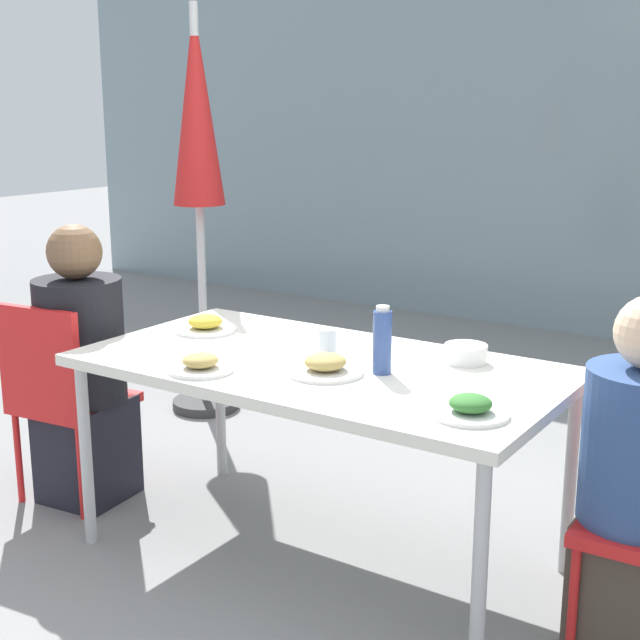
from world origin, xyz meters
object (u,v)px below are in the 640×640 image
at_px(closed_umbrella, 197,136).
at_px(salad_bowl, 466,353).
at_px(person_right, 638,493).
at_px(bottle, 382,341).
at_px(chair_left, 60,389).
at_px(person_left, 82,374).
at_px(drinking_cup, 327,342).

height_order(closed_umbrella, salad_bowl, closed_umbrella).
bearing_deg(closed_umbrella, person_right, -21.66).
xyz_separation_m(person_right, bottle, (-0.85, -0.03, 0.34)).
distance_m(chair_left, person_left, 0.11).
distance_m(person_right, salad_bowl, 0.76).
distance_m(chair_left, bottle, 1.44).
height_order(person_left, salad_bowl, person_left).
distance_m(closed_umbrella, salad_bowl, 2.12).
bearing_deg(closed_umbrella, salad_bowl, -22.10).
height_order(bottle, drinking_cup, bottle).
bearing_deg(drinking_cup, person_left, -169.30).
height_order(person_right, bottle, person_right).
xyz_separation_m(chair_left, bottle, (1.39, 0.19, 0.36)).
height_order(person_right, salad_bowl, person_right).
xyz_separation_m(person_left, person_right, (2.19, 0.14, -0.03)).
bearing_deg(bottle, person_right, 1.89).
bearing_deg(chair_left, bottle, 2.12).
bearing_deg(chair_left, salad_bowl, 10.93).
xyz_separation_m(bottle, drinking_cup, (-0.28, 0.09, -0.06)).
distance_m(chair_left, person_right, 2.25).
bearing_deg(person_left, salad_bowl, 8.40).
relative_size(closed_umbrella, bottle, 9.16).
bearing_deg(person_right, person_left, 2.27).
bearing_deg(person_left, chair_left, -121.86).
xyz_separation_m(person_right, drinking_cup, (-1.13, 0.07, 0.27)).
height_order(closed_umbrella, drinking_cup, closed_umbrella).
distance_m(person_left, closed_umbrella, 1.50).
bearing_deg(bottle, person_left, -175.44).
bearing_deg(salad_bowl, closed_umbrella, 157.90).
height_order(drinking_cup, salad_bowl, drinking_cup).
relative_size(closed_umbrella, salad_bowl, 14.07).
relative_size(person_left, salad_bowl, 7.72).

